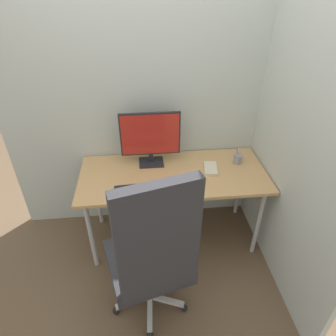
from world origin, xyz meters
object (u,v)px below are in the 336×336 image
monitor (150,137)px  pen_holder (238,158)px  notebook (210,169)px  mouse (199,185)px  office_chair (152,255)px  keyboard (145,189)px

monitor → pen_holder: bearing=-6.4°
monitor → notebook: size_ratio=2.60×
monitor → mouse: 0.56m
office_chair → keyboard: 0.57m
monitor → mouse: monitor is taller
monitor → mouse: bearing=-46.9°
keyboard → notebook: (0.55, 0.21, 0.00)m
office_chair → keyboard: (-0.02, 0.57, 0.08)m
office_chair → notebook: size_ratio=6.90×
office_chair → notebook: bearing=55.6°
pen_holder → notebook: (-0.25, -0.08, -0.03)m
keyboard → pen_holder: pen_holder is taller
keyboard → pen_holder: (0.80, 0.29, 0.03)m
monitor → keyboard: monitor is taller
monitor → notebook: 0.56m
keyboard → mouse: bearing=0.3°
monitor → pen_holder: 0.77m
office_chair → pen_holder: size_ratio=8.41×
office_chair → pen_holder: 1.17m
keyboard → notebook: bearing=21.0°
pen_holder → keyboard: bearing=-159.8°
keyboard → mouse: mouse is taller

